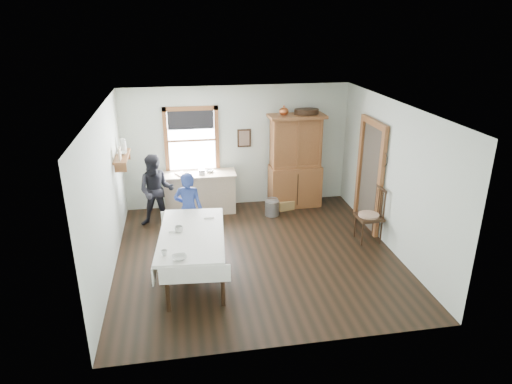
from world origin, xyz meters
TOP-DOWN VIEW (x-y plane):
  - room at (0.00, 0.00)m, footprint 5.01×5.01m
  - window at (-1.00, 2.47)m, footprint 1.18×0.07m
  - doorway at (2.46, 0.85)m, footprint 0.09×1.14m
  - wall_shelf at (-2.37, 1.54)m, footprint 0.24×1.00m
  - framed_picture at (0.15, 2.46)m, footprint 0.30×0.04m
  - rug_beater at (2.45, 0.30)m, footprint 0.01×0.27m
  - work_counter at (-0.88, 2.16)m, footprint 1.58×0.62m
  - china_hutch at (1.26, 2.16)m, footprint 1.24×0.61m
  - dining_table at (-1.16, -0.57)m, footprint 1.23×2.10m
  - spindle_chair at (2.21, 0.20)m, footprint 0.51×0.51m
  - pail at (0.64, 1.69)m, footprint 0.33×0.33m
  - wicker_basket at (0.99, 1.96)m, footprint 0.40×0.32m
  - woman_blue at (-1.17, 0.62)m, footprint 0.55×0.42m
  - figure_dark at (-1.79, 1.61)m, footprint 0.74×0.60m
  - table_cup_a at (-1.36, -0.49)m, footprint 0.17×0.17m
  - table_cup_b at (-1.58, -1.23)m, footprint 0.11×0.11m
  - table_bowl at (-1.37, -1.38)m, footprint 0.26×0.26m
  - counter_book at (-1.36, 2.08)m, footprint 0.26×0.29m
  - counter_bowl at (-0.65, 2.18)m, footprint 0.20×0.20m
  - shelf_bowl at (-2.37, 1.55)m, footprint 0.22×0.22m

SIDE VIEW (x-z plane):
  - wicker_basket at x=0.99m, z-range 0.00..0.21m
  - pail at x=0.64m, z-range 0.00..0.33m
  - dining_table at x=-1.16m, z-range 0.00..0.81m
  - work_counter at x=-0.88m, z-range 0.00..0.90m
  - spindle_chair at x=2.21m, z-range 0.00..1.09m
  - woman_blue at x=-1.17m, z-range 0.00..1.34m
  - figure_dark at x=-1.79m, z-range 0.00..1.40m
  - table_bowl at x=-1.37m, z-range 0.81..0.87m
  - table_cup_b at x=-1.58m, z-range 0.81..0.89m
  - table_cup_a at x=-1.36m, z-range 0.81..0.91m
  - counter_book at x=-1.36m, z-range 0.90..0.92m
  - counter_bowl at x=-0.65m, z-range 0.90..0.96m
  - china_hutch at x=1.26m, z-range 0.00..2.09m
  - doorway at x=2.46m, z-range 0.05..2.27m
  - room at x=0.00m, z-range 0.00..2.70m
  - framed_picture at x=0.15m, z-range 1.35..1.75m
  - wall_shelf at x=-2.37m, z-range 1.35..1.79m
  - shelf_bowl at x=-2.37m, z-range 1.57..1.62m
  - window at x=-1.00m, z-range 0.89..2.37m
  - rug_beater at x=2.45m, z-range 1.58..1.86m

